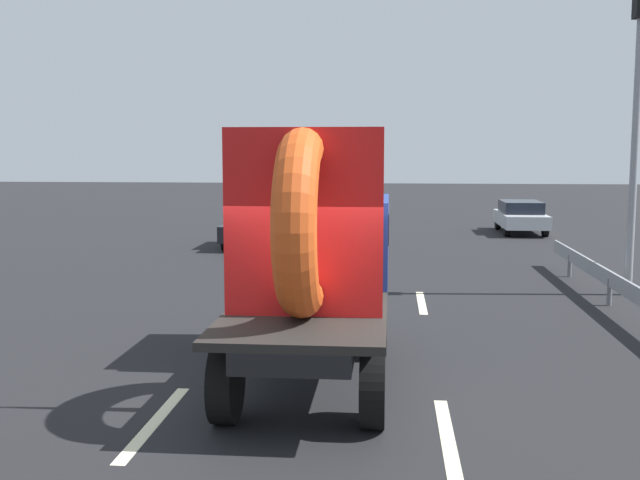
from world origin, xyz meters
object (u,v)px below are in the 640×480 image
Objects in this scene: flatbed_truck at (317,255)px; oncoming_car at (521,216)px; traffic_light at (638,93)px; distant_sedan at (255,225)px.

flatbed_truck reaches higher than oncoming_car.
flatbed_truck is at bearing -107.54° from oncoming_car.
traffic_light is at bearing -88.54° from oncoming_car.
oncoming_car is (-0.31, 12.30, -3.70)m from traffic_light.
oncoming_car is at bearing 26.93° from distant_sedan.
distant_sedan is 10.39m from oncoming_car.
traffic_light is 12.85m from oncoming_car.
oncoming_car is at bearing 72.46° from flatbed_truck.
flatbed_truck is 1.40× the size of oncoming_car.
traffic_light is (6.20, 6.34, 2.66)m from flatbed_truck.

